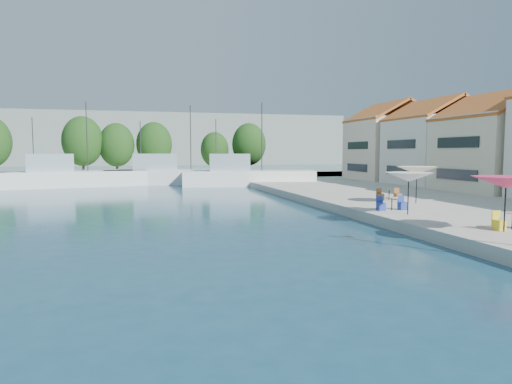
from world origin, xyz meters
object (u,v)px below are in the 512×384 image
object	(u,v)px
trawler_02	(69,178)
umbrella_white	(409,177)
umbrella_pink	(506,182)
trawler_03	(173,176)
umbrella_cream	(417,170)
trawler_04	(246,177)

from	to	relation	value
trawler_02	umbrella_white	xyz separation A→B (m)	(21.79, -34.21, 1.57)
umbrella_white	umbrella_pink	bearing A→B (deg)	-81.67
trawler_03	umbrella_cream	xyz separation A→B (m)	(13.51, -31.26, 1.73)
trawler_04	trawler_03	bearing A→B (deg)	154.90
umbrella_white	umbrella_cream	xyz separation A→B (m)	(3.64, 4.66, 0.15)
trawler_02	umbrella_cream	world-z (taller)	trawler_02
trawler_04	umbrella_white	xyz separation A→B (m)	(1.84, -30.65, 1.57)
trawler_03	umbrella_cream	size ratio (longest dim) A/B	6.54
umbrella_pink	umbrella_cream	world-z (taller)	umbrella_cream
trawler_02	umbrella_cream	distance (m)	39.03
trawler_04	umbrella_cream	distance (m)	26.62
trawler_02	umbrella_white	bearing A→B (deg)	-68.89
trawler_02	umbrella_pink	distance (m)	46.04
trawler_03	trawler_04	bearing A→B (deg)	-29.73
umbrella_pink	umbrella_white	bearing A→B (deg)	98.33
trawler_02	trawler_04	distance (m)	20.27
umbrella_white	trawler_04	bearing A→B (deg)	93.43
trawler_03	umbrella_cream	bearing A→B (deg)	-63.10
trawler_04	umbrella_cream	world-z (taller)	trawler_04
trawler_02	trawler_04	xyz separation A→B (m)	(19.95, -3.56, 0.00)
umbrella_pink	umbrella_white	size ratio (longest dim) A/B	1.07
trawler_02	umbrella_white	distance (m)	40.59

